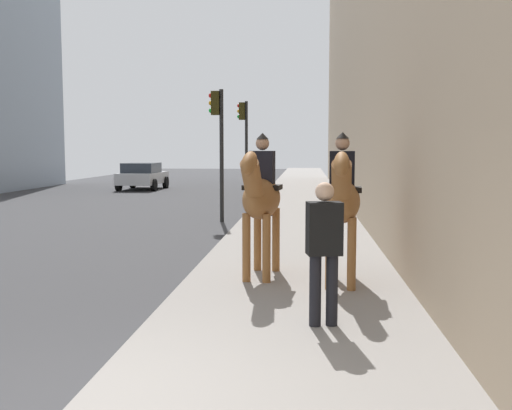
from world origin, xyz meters
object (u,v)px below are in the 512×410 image
Objects in this scene: mounted_horse_near at (261,197)px; traffic_light_near_curb at (219,134)px; car_near_lane at (142,176)px; traffic_light_far_curb at (244,135)px; pedestrian_greeting at (324,244)px; mounted_horse_far at (342,199)px.

traffic_light_near_curb is at bearing -160.44° from mounted_horse_near.
car_near_lane is (21.91, 8.05, -0.68)m from mounted_horse_near.
mounted_horse_near is at bearing -167.02° from traffic_light_near_curb.
car_near_lane is 9.62m from traffic_light_far_curb.
pedestrian_greeting is 0.41× the size of traffic_light_far_curb.
mounted_horse_far is 0.59× the size of traffic_light_near_curb.
traffic_light_near_curb reaches higher than car_near_lane.
traffic_light_far_curb is (17.48, 2.74, 1.65)m from pedestrian_greeting.
pedestrian_greeting is at bearing -171.09° from traffic_light_far_curb.
mounted_horse_near is at bearing -158.68° from car_near_lane.
mounted_horse_near is at bearing -173.09° from traffic_light_far_curb.
pedestrian_greeting is 0.43× the size of car_near_lane.
pedestrian_greeting is at bearing 26.33° from mounted_horse_near.
pedestrian_greeting is at bearing -4.61° from mounted_horse_far.
pedestrian_greeting is 17.78m from traffic_light_far_curb.
mounted_horse_far reaches higher than car_near_lane.
pedestrian_greeting is 11.22m from traffic_light_near_curb.
traffic_light_far_curb reaches higher than car_near_lane.
traffic_light_far_curb is (15.29, 3.07, 1.31)m from mounted_horse_far.
traffic_light_near_curb is at bearing -154.71° from car_near_lane.
mounted_horse_near is 0.57× the size of traffic_light_far_curb.
car_near_lane is at bearing 24.14° from traffic_light_near_curb.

